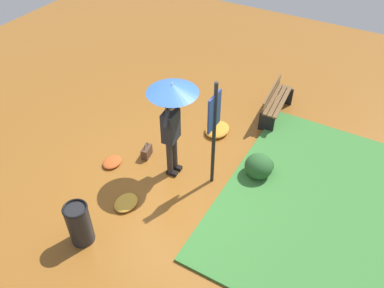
{
  "coord_description": "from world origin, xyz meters",
  "views": [
    {
      "loc": [
        -4.67,
        -3.05,
        5.72
      ],
      "look_at": [
        0.22,
        -0.26,
        0.85
      ],
      "focal_mm": 36.71,
      "sensor_mm": 36.0,
      "label": 1
    }
  ],
  "objects_px": {
    "handbag": "(147,152)",
    "trash_bin": "(79,224)",
    "info_sign_post": "(214,123)",
    "park_bench": "(276,102)",
    "person_with_umbrella": "(172,107)"
  },
  "relations": [
    {
      "from": "person_with_umbrella",
      "to": "park_bench",
      "type": "bearing_deg",
      "value": -22.41
    },
    {
      "from": "person_with_umbrella",
      "to": "info_sign_post",
      "type": "relative_size",
      "value": 0.89
    },
    {
      "from": "person_with_umbrella",
      "to": "park_bench",
      "type": "relative_size",
      "value": 1.45
    },
    {
      "from": "person_with_umbrella",
      "to": "info_sign_post",
      "type": "height_order",
      "value": "info_sign_post"
    },
    {
      "from": "handbag",
      "to": "info_sign_post",
      "type": "bearing_deg",
      "value": -88.18
    },
    {
      "from": "info_sign_post",
      "to": "trash_bin",
      "type": "height_order",
      "value": "info_sign_post"
    },
    {
      "from": "handbag",
      "to": "trash_bin",
      "type": "distance_m",
      "value": 2.34
    },
    {
      "from": "info_sign_post",
      "to": "handbag",
      "type": "xyz_separation_m",
      "value": [
        -0.05,
        1.54,
        -1.32
      ]
    },
    {
      "from": "person_with_umbrella",
      "to": "handbag",
      "type": "distance_m",
      "value": 1.59
    },
    {
      "from": "person_with_umbrella",
      "to": "park_bench",
      "type": "height_order",
      "value": "person_with_umbrella"
    },
    {
      "from": "park_bench",
      "to": "info_sign_post",
      "type": "bearing_deg",
      "value": 173.44
    },
    {
      "from": "person_with_umbrella",
      "to": "info_sign_post",
      "type": "xyz_separation_m",
      "value": [
        0.08,
        -0.83,
        -0.11
      ]
    },
    {
      "from": "person_with_umbrella",
      "to": "info_sign_post",
      "type": "distance_m",
      "value": 0.84
    },
    {
      "from": "park_bench",
      "to": "trash_bin",
      "type": "distance_m",
      "value": 5.28
    },
    {
      "from": "info_sign_post",
      "to": "trash_bin",
      "type": "xyz_separation_m",
      "value": [
        -2.36,
        1.28,
        -1.03
      ]
    }
  ]
}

